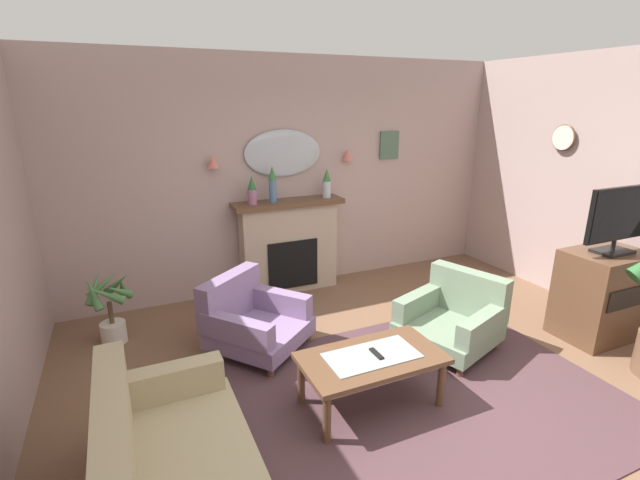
{
  "coord_description": "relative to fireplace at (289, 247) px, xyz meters",
  "views": [
    {
      "loc": [
        -1.98,
        -2.29,
        2.3
      ],
      "look_at": [
        -0.21,
        1.68,
        0.95
      ],
      "focal_mm": 25.07,
      "sensor_mm": 36.0,
      "label": 1
    }
  ],
  "objects": [
    {
      "name": "tv_cabinet",
      "position": [
        2.46,
        -2.38,
        -0.12
      ],
      "size": [
        0.8,
        0.58,
        0.9
      ],
      "color": "brown",
      "rests_on": "ground"
    },
    {
      "name": "floral_couch",
      "position": [
        -1.78,
        -2.85,
        -0.25
      ],
      "size": [
        0.88,
        1.73,
        0.76
      ],
      "color": "tan",
      "rests_on": "ground"
    },
    {
      "name": "wall_sconce_right",
      "position": [
        0.85,
        0.09,
        1.09
      ],
      "size": [
        0.14,
        0.14,
        0.14
      ],
      "primitive_type": "cone",
      "color": "#D17066"
    },
    {
      "name": "tv_remote",
      "position": [
        -0.18,
        -2.42,
        -0.12
      ],
      "size": [
        0.04,
        0.16,
        0.02
      ],
      "primitive_type": "cube",
      "color": "black",
      "rests_on": "coffee_table"
    },
    {
      "name": "patterned_rug",
      "position": [
        0.17,
        -2.51,
        -0.56
      ],
      "size": [
        3.2,
        2.4,
        0.01
      ],
      "primitive_type": "cube",
      "color": "#4C3338",
      "rests_on": "ground"
    },
    {
      "name": "wall_clock",
      "position": [
        2.97,
        -1.29,
        1.33
      ],
      "size": [
        0.04,
        0.31,
        0.31
      ],
      "color": "silver"
    },
    {
      "name": "mantel_vase_left",
      "position": [
        0.5,
        -0.03,
        0.77
      ],
      "size": [
        0.1,
        0.1,
        0.36
      ],
      "color": "silver",
      "rests_on": "fireplace"
    },
    {
      "name": "mantel_vase_right",
      "position": [
        -0.45,
        -0.03,
        0.75
      ],
      "size": [
        0.11,
        0.11,
        0.33
      ],
      "color": "#9E6084",
      "rests_on": "fireplace"
    },
    {
      "name": "fireplace",
      "position": [
        0.0,
        0.0,
        0.0
      ],
      "size": [
        1.36,
        0.36,
        1.16
      ],
      "color": "tan",
      "rests_on": "ground"
    },
    {
      "name": "wall_sconce_left",
      "position": [
        -0.85,
        0.09,
        1.09
      ],
      "size": [
        0.14,
        0.14,
        0.14
      ],
      "primitive_type": "cone",
      "color": "#D17066"
    },
    {
      "name": "potted_plant_small_fern",
      "position": [
        -2.06,
        -0.53,
        -0.18
      ],
      "size": [
        0.47,
        0.49,
        0.74
      ],
      "color": "silver",
      "rests_on": "ground"
    },
    {
      "name": "coffee_table",
      "position": [
        -0.22,
        -2.41,
        -0.19
      ],
      "size": [
        1.1,
        0.6,
        0.45
      ],
      "color": "brown",
      "rests_on": "ground"
    },
    {
      "name": "tv_flatscreen",
      "position": [
        2.46,
        -2.41,
        0.68
      ],
      "size": [
        0.84,
        0.24,
        0.65
      ],
      "color": "black",
      "rests_on": "tv_cabinet"
    },
    {
      "name": "armchair_beside_couch",
      "position": [
        0.99,
        -1.94,
        -0.27
      ],
      "size": [
        1.04,
        1.03,
        0.71
      ],
      "color": "gray",
      "rests_on": "ground"
    },
    {
      "name": "floor",
      "position": [
        0.17,
        -2.71,
        -0.62
      ],
      "size": [
        6.67,
        6.75,
        0.1
      ],
      "primitive_type": "cube",
      "color": "brown",
      "rests_on": "ground"
    },
    {
      "name": "framed_picture",
      "position": [
        1.5,
        0.15,
        1.18
      ],
      "size": [
        0.28,
        0.03,
        0.36
      ],
      "primitive_type": "cube",
      "color": "#4C6B56"
    },
    {
      "name": "mantel_vase_centre",
      "position": [
        -0.2,
        -0.03,
        0.82
      ],
      "size": [
        0.1,
        0.1,
        0.43
      ],
      "color": "#4C7093",
      "rests_on": "fireplace"
    },
    {
      "name": "wall_back",
      "position": [
        0.17,
        0.22,
        0.85
      ],
      "size": [
        6.67,
        0.1,
        2.84
      ],
      "primitive_type": "cube",
      "color": "#B29993",
      "rests_on": "ground"
    },
    {
      "name": "armchair_near_fireplace",
      "position": [
        -0.83,
        -1.18,
        -0.27
      ],
      "size": [
        1.14,
        1.14,
        0.71
      ],
      "color": "gray",
      "rests_on": "ground"
    },
    {
      "name": "wall_mirror",
      "position": [
        0.0,
        0.14,
        1.14
      ],
      "size": [
        0.96,
        0.06,
        0.56
      ],
      "primitive_type": "ellipsoid",
      "color": "#B2BCC6"
    }
  ]
}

